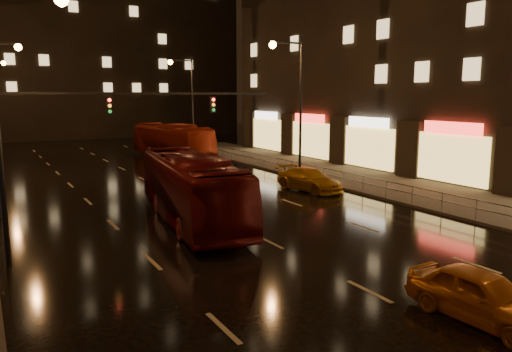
{
  "coord_description": "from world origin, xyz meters",
  "views": [
    {
      "loc": [
        -10.19,
        -7.07,
        6.0
      ],
      "look_at": [
        0.32,
        11.76,
        2.5
      ],
      "focal_mm": 35.0,
      "sensor_mm": 36.0,
      "label": 1
    }
  ],
  "objects_px": {
    "bus_curb": "(172,141)",
    "taxi_far": "(309,179)",
    "taxi_near": "(482,296)",
    "bus_red": "(191,188)"
  },
  "relations": [
    {
      "from": "bus_curb",
      "to": "taxi_far",
      "type": "relative_size",
      "value": 2.45
    },
    {
      "from": "bus_curb",
      "to": "taxi_near",
      "type": "distance_m",
      "value": 37.77
    },
    {
      "from": "bus_curb",
      "to": "taxi_near",
      "type": "height_order",
      "value": "bus_curb"
    },
    {
      "from": "bus_curb",
      "to": "taxi_far",
      "type": "bearing_deg",
      "value": -91.77
    },
    {
      "from": "taxi_near",
      "to": "bus_curb",
      "type": "bearing_deg",
      "value": 79.45
    },
    {
      "from": "bus_red",
      "to": "bus_curb",
      "type": "bearing_deg",
      "value": 80.38
    },
    {
      "from": "bus_red",
      "to": "taxi_far",
      "type": "bearing_deg",
      "value": 29.46
    },
    {
      "from": "bus_red",
      "to": "taxi_far",
      "type": "relative_size",
      "value": 2.39
    },
    {
      "from": "bus_red",
      "to": "taxi_near",
      "type": "bearing_deg",
      "value": -70.87
    },
    {
      "from": "bus_curb",
      "to": "taxi_near",
      "type": "xyz_separation_m",
      "value": [
        -4.78,
        -37.45,
        -0.96
      ]
    }
  ]
}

